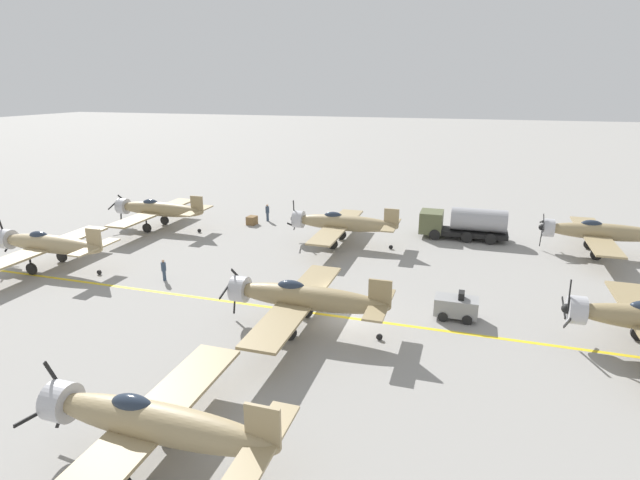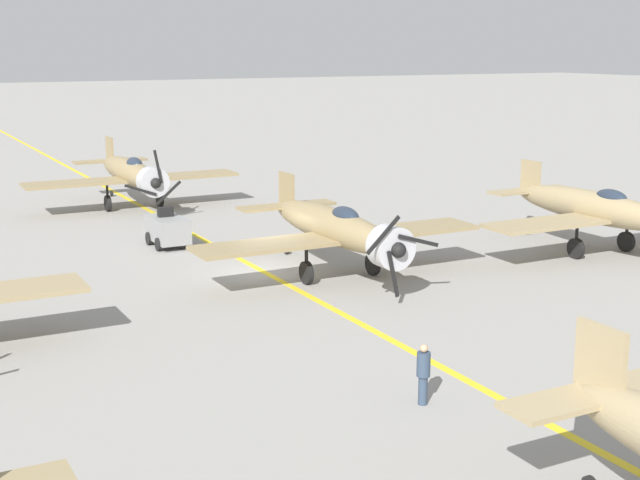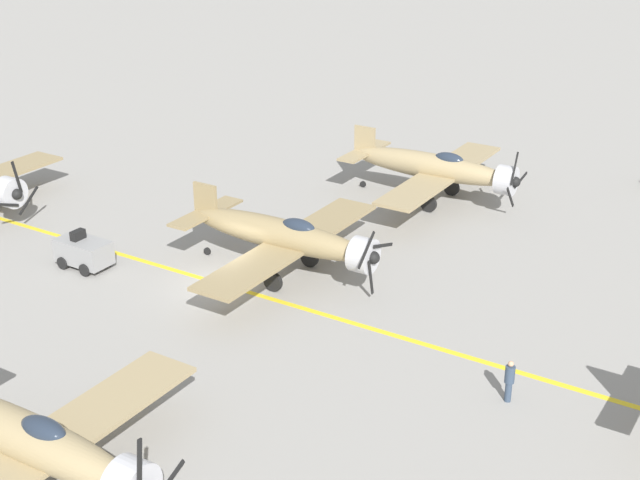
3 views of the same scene
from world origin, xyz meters
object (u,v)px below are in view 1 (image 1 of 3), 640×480
tow_tractor (456,306)px  ground_crew_inspecting (267,212)px  airplane_far_center (48,244)px  airplane_mid_right (341,223)px  airplane_mid_center (303,298)px  airplane_far_right (157,209)px  fuel_tanker (463,223)px  supply_crate_mid_lane (252,220)px  airplane_mid_left (151,422)px  ground_crew_walking (164,269)px  airplane_near_right (600,232)px

tow_tractor → ground_crew_inspecting: bearing=48.3°
airplane_far_center → airplane_mid_right: airplane_mid_right is taller
airplane_mid_center → tow_tractor: size_ratio=4.62×
airplane_far_right → tow_tractor: size_ratio=4.62×
airplane_far_right → airplane_far_center: bearing=-170.5°
fuel_tanker → supply_crate_mid_lane: (-1.28, 21.03, -1.08)m
fuel_tanker → airplane_mid_center: bearing=158.9°
airplane_mid_left → airplane_far_center: bearing=44.6°
airplane_mid_right → fuel_tanker: size_ratio=1.50×
airplane_mid_left → airplane_mid_center: 12.39m
fuel_tanker → airplane_far_center: bearing=120.2°
airplane_mid_left → tow_tractor: size_ratio=4.62×
airplane_far_right → ground_crew_walking: airplane_far_right is taller
airplane_mid_right → ground_crew_inspecting: 11.15m
airplane_mid_right → airplane_mid_center: bearing=-157.9°
airplane_mid_left → fuel_tanker: bearing=-24.0°
airplane_far_right → supply_crate_mid_lane: airplane_far_right is taller
airplane_mid_right → ground_crew_walking: 16.05m
airplane_near_right → ground_crew_walking: (-16.00, 31.83, -1.13)m
airplane_far_right → airplane_mid_left: bearing=-129.9°
airplane_near_right → airplane_mid_right: bearing=83.6°
airplane_mid_left → airplane_near_right: 38.80m
airplane_far_center → airplane_mid_center: airplane_far_center is taller
airplane_mid_right → airplane_near_right: airplane_mid_right is taller
airplane_mid_left → supply_crate_mid_lane: bearing=11.1°
airplane_far_right → airplane_mid_left: 34.33m
airplane_mid_left → airplane_mid_center: (12.27, -1.70, 0.00)m
airplane_mid_right → airplane_mid_left: bearing=-164.4°
fuel_tanker → tow_tractor: (-17.54, -0.20, -0.72)m
airplane_far_center → ground_crew_inspecting: (18.38, -10.70, -1.02)m
airplane_near_right → tow_tractor: (-16.09, 10.94, -1.22)m
airplane_mid_right → ground_crew_walking: size_ratio=7.39×
airplane_far_right → supply_crate_mid_lane: (4.24, -8.26, -1.58)m
airplane_mid_right → ground_crew_walking: airplane_mid_right is taller
ground_crew_walking → ground_crew_inspecting: size_ratio=0.89×
ground_crew_walking → supply_crate_mid_lane: bearing=1.2°
airplane_far_right → fuel_tanker: (5.52, -29.29, -0.50)m
fuel_tanker → tow_tractor: 17.55m
airplane_mid_center → airplane_near_right: (20.23, -19.50, 0.00)m
airplane_far_center → tow_tractor: (0.35, -30.91, -1.22)m
airplane_far_right → fuel_tanker: airplane_far_right is taller
airplane_mid_left → supply_crate_mid_lane: size_ratio=11.54×
airplane_mid_center → ground_crew_walking: bearing=55.2°
airplane_near_right → supply_crate_mid_lane: (0.17, 32.17, -1.58)m
airplane_far_right → fuel_tanker: size_ratio=1.50×
airplane_mid_right → tow_tractor: 16.40m
airplane_far_right → supply_crate_mid_lane: size_ratio=11.54×
airplane_mid_center → airplane_near_right: bearing=-59.9°
ground_crew_inspecting → airplane_mid_right: bearing=-120.5°
tow_tractor → supply_crate_mid_lane: size_ratio=2.50×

